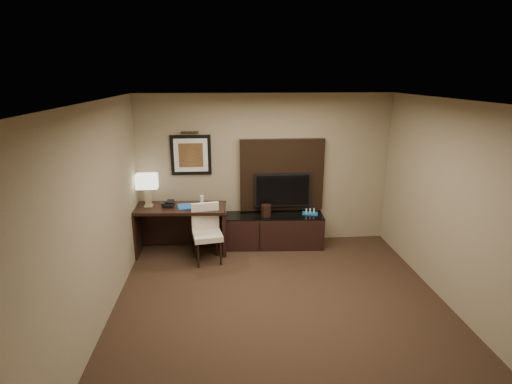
{
  "coord_description": "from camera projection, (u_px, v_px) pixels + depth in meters",
  "views": [
    {
      "loc": [
        -0.72,
        -4.44,
        3.0
      ],
      "look_at": [
        -0.22,
        1.8,
        1.15
      ],
      "focal_mm": 28.0,
      "sensor_mm": 36.0,
      "label": 1
    }
  ],
  "objects": [
    {
      "name": "desk_phone",
      "position": [
        168.0,
        204.0,
        6.79
      ],
      "size": [
        0.2,
        0.18,
        0.09
      ],
      "primitive_type": null,
      "rotation": [
        0.0,
        0.0,
        -0.12
      ],
      "color": "black",
      "rests_on": "desk"
    },
    {
      "name": "tv",
      "position": [
        282.0,
        190.0,
        7.12
      ],
      "size": [
        1.0,
        0.08,
        0.6
      ],
      "primitive_type": "cube",
      "color": "black",
      "rests_on": "tv_wall_panel"
    },
    {
      "name": "desk_chair",
      "position": [
        207.0,
        235.0,
        6.52
      ],
      "size": [
        0.54,
        0.6,
        0.95
      ],
      "primitive_type": null,
      "rotation": [
        0.0,
        0.0,
        0.17
      ],
      "color": "beige",
      "rests_on": "floor"
    },
    {
      "name": "ceiling",
      "position": [
        289.0,
        103.0,
        4.39
      ],
      "size": [
        4.5,
        5.0,
        0.01
      ],
      "primitive_type": "cube",
      "color": "silver",
      "rests_on": "wall_back"
    },
    {
      "name": "wall_right",
      "position": [
        466.0,
        213.0,
        4.94
      ],
      "size": [
        0.01,
        5.0,
        2.7
      ],
      "primitive_type": "cube",
      "color": "gray",
      "rests_on": "floor"
    },
    {
      "name": "artwork",
      "position": [
        191.0,
        155.0,
        6.95
      ],
      "size": [
        0.7,
        0.04,
        0.7
      ],
      "primitive_type": "cube",
      "color": "black",
      "rests_on": "wall_back"
    },
    {
      "name": "floor",
      "position": [
        284.0,
        316.0,
        5.15
      ],
      "size": [
        4.5,
        5.0,
        0.01
      ],
      "primitive_type": "cube",
      "color": "black",
      "rests_on": "ground"
    },
    {
      "name": "wall_left",
      "position": [
        93.0,
        223.0,
        4.59
      ],
      "size": [
        0.01,
        5.0,
        2.7
      ],
      "primitive_type": "cube",
      "color": "gray",
      "rests_on": "floor"
    },
    {
      "name": "water_bottle",
      "position": [
        202.0,
        201.0,
        6.82
      ],
      "size": [
        0.07,
        0.07,
        0.18
      ],
      "primitive_type": "cylinder",
      "rotation": [
        0.0,
        0.0,
        0.23
      ],
      "color": "silver",
      "rests_on": "desk"
    },
    {
      "name": "wall_front",
      "position": [
        350.0,
        362.0,
        2.38
      ],
      "size": [
        4.5,
        0.01,
        2.7
      ],
      "primitive_type": "cube",
      "color": "gray",
      "rests_on": "floor"
    },
    {
      "name": "table_lamp",
      "position": [
        148.0,
        190.0,
        6.75
      ],
      "size": [
        0.39,
        0.25,
        0.59
      ],
      "primitive_type": null,
      "rotation": [
        0.0,
        0.0,
        0.13
      ],
      "color": "tan",
      "rests_on": "desk"
    },
    {
      "name": "picture_light",
      "position": [
        190.0,
        132.0,
        6.8
      ],
      "size": [
        0.04,
        0.04,
        0.3
      ],
      "primitive_type": "cylinder",
      "color": "#402C14",
      "rests_on": "wall_back"
    },
    {
      "name": "minibar_tray",
      "position": [
        310.0,
        211.0,
        7.14
      ],
      "size": [
        0.3,
        0.22,
        0.1
      ],
      "primitive_type": null,
      "rotation": [
        0.0,
        0.0,
        -0.22
      ],
      "color": "#1A5FAC",
      "rests_on": "credenza"
    },
    {
      "name": "book",
      "position": [
        186.0,
        201.0,
        6.76
      ],
      "size": [
        0.15,
        0.03,
        0.21
      ],
      "primitive_type": "imported",
      "rotation": [
        0.0,
        0.0,
        0.04
      ],
      "color": "#BBAB93",
      "rests_on": "desk"
    },
    {
      "name": "credenza",
      "position": [
        274.0,
        231.0,
        7.18
      ],
      "size": [
        1.75,
        0.58,
        0.59
      ],
      "primitive_type": "cube",
      "rotation": [
        0.0,
        0.0,
        -0.06
      ],
      "color": "black",
      "rests_on": "floor"
    },
    {
      "name": "wall_back",
      "position": [
        265.0,
        170.0,
        7.16
      ],
      "size": [
        4.5,
        0.01,
        2.7
      ],
      "primitive_type": "cube",
      "color": "gray",
      "rests_on": "floor"
    },
    {
      "name": "ice_bucket",
      "position": [
        266.0,
        211.0,
        7.02
      ],
      "size": [
        0.21,
        0.21,
        0.21
      ],
      "primitive_type": "cylinder",
      "rotation": [
        0.0,
        0.0,
        -0.17
      ],
      "color": "black",
      "rests_on": "credenza"
    },
    {
      "name": "tv_wall_panel",
      "position": [
        282.0,
        175.0,
        7.15
      ],
      "size": [
        1.5,
        0.12,
        1.3
      ],
      "primitive_type": "cube",
      "color": "black",
      "rests_on": "wall_back"
    },
    {
      "name": "desk",
      "position": [
        181.0,
        229.0,
        6.92
      ],
      "size": [
        1.59,
        0.76,
        0.83
      ],
      "primitive_type": "cube",
      "rotation": [
        0.0,
        0.0,
        -0.06
      ],
      "color": "black",
      "rests_on": "floor"
    },
    {
      "name": "blue_folder",
      "position": [
        185.0,
        207.0,
        6.78
      ],
      "size": [
        0.28,
        0.35,
        0.02
      ],
      "primitive_type": "cube",
      "rotation": [
        0.0,
        0.0,
        0.17
      ],
      "color": "#1950A7",
      "rests_on": "desk"
    }
  ]
}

